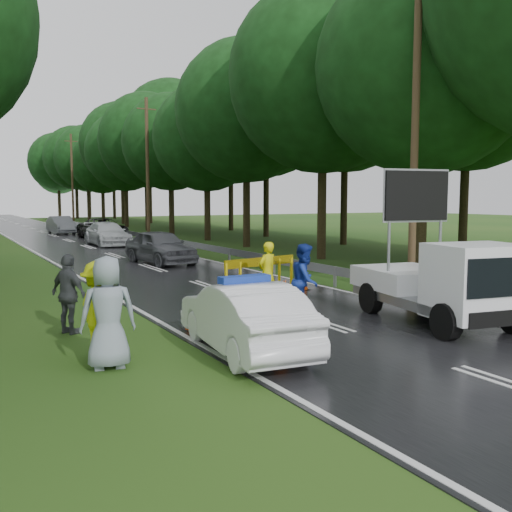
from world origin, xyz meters
TOP-DOWN VIEW (x-y plane):
  - ground at (0.00, 0.00)m, footprint 160.00×160.00m
  - road at (0.00, 30.00)m, footprint 7.00×140.00m
  - guardrail at (3.70, 29.67)m, footprint 0.12×60.06m
  - utility_pole_near at (5.20, 2.00)m, footprint 1.40×0.24m
  - utility_pole_mid at (5.20, 28.00)m, footprint 1.40×0.24m
  - utility_pole_far at (5.20, 54.00)m, footprint 1.40×0.24m
  - tree_right_near at (9.00, 2.00)m, footprint 7.92×7.92m
  - police_sedan at (-2.80, -1.74)m, footprint 1.87×4.25m
  - work_truck at (2.45, -1.86)m, footprint 2.76×4.87m
  - barrier at (0.80, 4.00)m, footprint 2.74×0.59m
  - officer at (0.24, 2.62)m, footprint 0.74×0.59m
  - civilian at (0.12, 0.50)m, footprint 1.14×1.13m
  - bystander_left at (-5.37, -0.86)m, footprint 0.90×1.30m
  - bystander_mid at (-5.46, 1.50)m, footprint 0.87×1.12m
  - bystander_right at (-5.37, -1.50)m, footprint 1.07×0.78m
  - queue_car_first at (0.91, 13.47)m, footprint 2.38×4.76m
  - queue_car_second at (1.38, 24.67)m, footprint 2.16×5.07m
  - queue_car_third at (2.60, 30.67)m, footprint 2.93×5.58m
  - queue_car_fourth at (0.97, 37.89)m, footprint 1.76×4.56m
  - cone_near_left at (-2.71, -2.92)m, footprint 0.37×0.37m
  - cone_center at (0.48, 2.00)m, footprint 0.35×0.35m
  - cone_far at (0.73, 2.50)m, footprint 0.30×0.30m
  - cone_left_mid at (-2.98, 0.50)m, footprint 0.35×0.35m
  - cone_right at (2.40, 3.94)m, footprint 0.33×0.33m

SIDE VIEW (x-z plane):
  - ground at x=0.00m, z-range 0.00..0.00m
  - road at x=0.00m, z-range 0.00..0.02m
  - cone_far at x=0.73m, z-range -0.01..0.63m
  - cone_right at x=2.40m, z-range -0.01..0.68m
  - cone_left_mid at x=-2.98m, z-range -0.01..0.72m
  - cone_center at x=0.48m, z-range -0.01..0.73m
  - cone_near_left at x=-2.71m, z-range -0.01..0.78m
  - guardrail at x=3.70m, z-range 0.20..0.90m
  - police_sedan at x=-2.80m, z-range -0.06..1.43m
  - queue_car_second at x=1.38m, z-range 0.00..1.46m
  - queue_car_fourth at x=0.97m, z-range 0.00..1.48m
  - queue_car_third at x=2.60m, z-range 0.00..1.50m
  - queue_car_first at x=0.91m, z-range 0.00..1.56m
  - barrier at x=0.80m, z-range 0.29..1.44m
  - officer at x=0.24m, z-range 0.00..1.75m
  - bystander_mid at x=-5.46m, z-range 0.00..1.78m
  - bystander_left at x=-5.37m, z-range 0.00..1.84m
  - civilian at x=0.12m, z-range 0.00..1.85m
  - work_truck at x=2.45m, z-range -0.84..2.83m
  - bystander_right at x=-5.37m, z-range 0.00..2.00m
  - utility_pole_near at x=5.20m, z-range 0.06..10.06m
  - utility_pole_mid at x=5.20m, z-range 0.06..10.06m
  - utility_pole_far at x=5.20m, z-range 0.06..10.06m
  - tree_right_near at x=9.00m, z-range 1.79..13.31m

